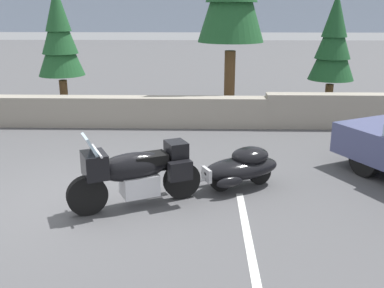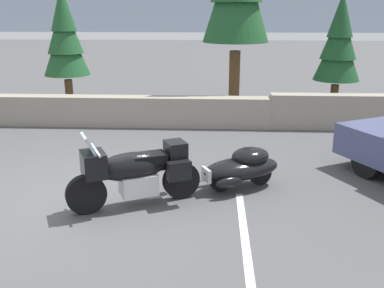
% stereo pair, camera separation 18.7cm
% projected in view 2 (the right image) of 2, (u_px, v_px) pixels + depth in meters
% --- Properties ---
extents(ground_plane, '(80.00, 80.00, 0.00)m').
position_uv_depth(ground_plane, '(75.00, 198.00, 7.90)').
color(ground_plane, '#4C4C4F').
extents(stone_guard_wall, '(24.00, 0.58, 0.96)m').
position_uv_depth(stone_guard_wall, '(129.00, 110.00, 12.61)').
color(stone_guard_wall, gray).
rests_on(stone_guard_wall, ground).
extents(touring_motorcycle, '(2.15, 1.31, 1.33)m').
position_uv_depth(touring_motorcycle, '(135.00, 171.00, 7.43)').
color(touring_motorcycle, black).
rests_on(touring_motorcycle, ground).
extents(car_shaped_trailer, '(2.15, 1.27, 0.76)m').
position_uv_depth(car_shaped_trailer, '(242.00, 167.00, 8.23)').
color(car_shaped_trailer, black).
rests_on(car_shaped_trailer, ground).
extents(pine_tree_secondary, '(1.32, 1.32, 3.68)m').
position_uv_depth(pine_tree_secondary, '(339.00, 41.00, 12.70)').
color(pine_tree_secondary, brown).
rests_on(pine_tree_secondary, ground).
extents(pine_tree_far_right, '(1.36, 1.36, 3.90)m').
position_uv_depth(pine_tree_far_right, '(65.00, 35.00, 13.19)').
color(pine_tree_far_right, brown).
rests_on(pine_tree_far_right, ground).
extents(parking_stripe_marker, '(0.12, 3.60, 0.01)m').
position_uv_depth(parking_stripe_marker, '(246.00, 245.00, 6.33)').
color(parking_stripe_marker, silver).
rests_on(parking_stripe_marker, ground).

